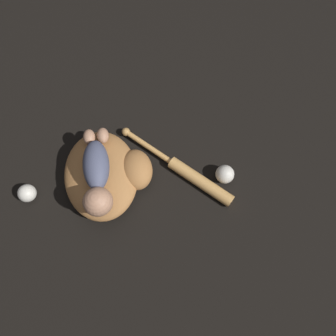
# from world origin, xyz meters

# --- Properties ---
(ground_plane) EXTENTS (6.00, 6.00, 0.00)m
(ground_plane) POSITION_xyz_m (0.00, 0.00, 0.00)
(ground_plane) COLOR black
(baseball_glove) EXTENTS (0.41, 0.37, 0.10)m
(baseball_glove) POSITION_xyz_m (0.01, 0.03, 0.05)
(baseball_glove) COLOR #A8703D
(baseball_glove) RESTS_ON ground
(baby_figure) EXTENTS (0.34, 0.17, 0.10)m
(baby_figure) POSITION_xyz_m (0.04, 0.00, 0.14)
(baby_figure) COLOR #4C516B
(baby_figure) RESTS_ON baseball_glove
(baseball_bat) EXTENTS (0.45, 0.29, 0.05)m
(baseball_bat) POSITION_xyz_m (0.12, 0.32, 0.02)
(baseball_bat) COLOR tan
(baseball_bat) RESTS_ON ground
(baseball) EXTENTS (0.07, 0.07, 0.07)m
(baseball) POSITION_xyz_m (0.17, 0.44, 0.04)
(baseball) COLOR silver
(baseball) RESTS_ON ground
(baseball_spare) EXTENTS (0.07, 0.07, 0.07)m
(baseball_spare) POSITION_xyz_m (-0.05, -0.26, 0.03)
(baseball_spare) COLOR silver
(baseball_spare) RESTS_ON ground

